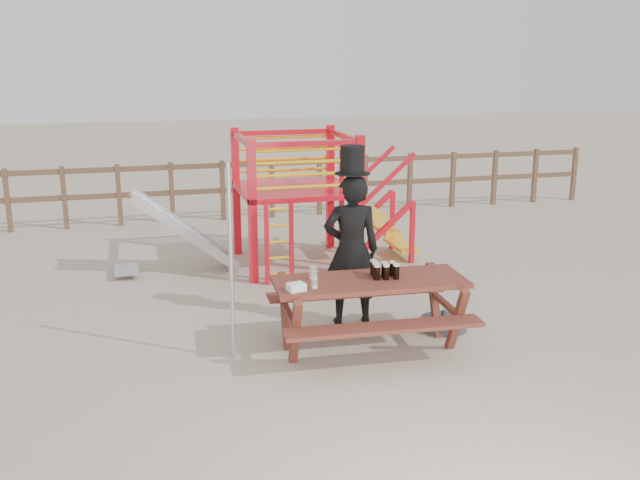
% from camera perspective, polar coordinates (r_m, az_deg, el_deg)
% --- Properties ---
extents(ground, '(60.00, 60.00, 0.00)m').
position_cam_1_polar(ground, '(8.05, 2.41, -9.02)').
color(ground, tan).
rests_on(ground, ground).
extents(back_fence, '(15.09, 0.09, 1.20)m').
position_cam_1_polar(back_fence, '(14.43, -5.83, 4.59)').
color(back_fence, brown).
rests_on(back_fence, ground).
extents(playground_fort, '(4.71, 1.84, 2.10)m').
position_cam_1_polar(playground_fort, '(11.09, -2.41, 3.39)').
color(playground_fort, red).
rests_on(playground_fort, ground).
extents(picnic_table, '(2.19, 1.57, 0.82)m').
position_cam_1_polar(picnic_table, '(7.99, 3.97, -5.23)').
color(picnic_table, brown).
rests_on(picnic_table, ground).
extents(man_with_hat, '(0.74, 0.55, 2.20)m').
position_cam_1_polar(man_with_hat, '(8.61, 2.53, -0.48)').
color(man_with_hat, black).
rests_on(man_with_hat, ground).
extents(metal_pole, '(0.05, 0.05, 2.16)m').
position_cam_1_polar(metal_pole, '(7.59, -7.13, -1.91)').
color(metal_pole, '#B2B2B7').
rests_on(metal_pole, ground).
extents(parasol_base, '(0.56, 0.56, 0.24)m').
position_cam_1_polar(parasol_base, '(8.82, 9.84, -6.62)').
color(parasol_base, '#35353A').
rests_on(parasol_base, ground).
extents(paper_bag, '(0.21, 0.18, 0.08)m').
position_cam_1_polar(paper_bag, '(7.49, -1.91, -3.78)').
color(paper_bag, white).
rests_on(paper_bag, picnic_table).
extents(stout_pints, '(0.29, 0.29, 0.17)m').
position_cam_1_polar(stout_pints, '(7.94, 5.10, -2.41)').
color(stout_pints, black).
rests_on(stout_pints, picnic_table).
extents(empty_glasses, '(0.14, 0.39, 0.15)m').
position_cam_1_polar(empty_glasses, '(7.76, -0.52, -2.90)').
color(empty_glasses, silver).
rests_on(empty_glasses, picnic_table).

